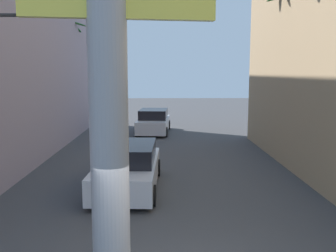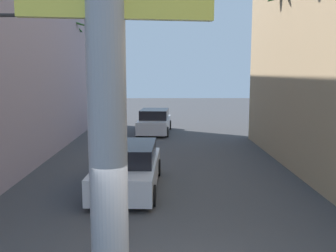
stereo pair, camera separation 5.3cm
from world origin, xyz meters
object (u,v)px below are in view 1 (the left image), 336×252
Objects in this scene: traffic_light_mast at (15,72)px; car_lead at (128,168)px; car_far at (154,122)px; palm_tree_far_left at (66,68)px; palm_tree_mid_right at (293,64)px; street_lamp at (321,51)px; pedestrian_mid_right at (315,153)px.

car_lead is at bearing 33.26° from traffic_light_mast.
traffic_light_mast is 1.22× the size of car_far.
car_lead is 0.66× the size of palm_tree_far_left.
car_lead is 8.89m from palm_tree_mid_right.
street_lamp reaches higher than car_lead.
pedestrian_mid_right is at bearing -60.43° from car_far.
traffic_light_mast is at bearing -163.11° from street_lamp.
traffic_light_mast is 0.74× the size of palm_tree_mid_right.
pedestrian_mid_right is at bearing 8.74° from car_lead.
traffic_light_mast reaches higher than pedestrian_mid_right.
pedestrian_mid_right is at bearing -92.04° from palm_tree_mid_right.
pedestrian_mid_right is at bearing 16.86° from traffic_light_mast.
car_far is 10.69m from palm_tree_mid_right.
street_lamp is 3.73m from pedestrian_mid_right.
street_lamp is at bearing 16.89° from traffic_light_mast.
car_far is at bearing 87.00° from car_lead.
palm_tree_far_left reaches higher than car_far.
traffic_light_mast is 3.35× the size of pedestrian_mid_right.
car_lead is 12.03m from car_far.
street_lamp is at bearing -60.29° from car_far.
car_far is 2.75× the size of pedestrian_mid_right.
street_lamp is at bearing -91.54° from palm_tree_mid_right.
palm_tree_far_left is (-5.35, -1.08, 3.51)m from car_far.
street_lamp is at bearing 8.82° from car_lead.
palm_tree_mid_right reaches higher than palm_tree_far_left.
pedestrian_mid_right is at bearing -152.98° from street_lamp.
palm_tree_far_left is at bearing -168.60° from car_far.
car_far is 6.49m from palm_tree_far_left.
car_far is 0.63× the size of palm_tree_far_left.
car_lead is at bearing -171.18° from street_lamp.
palm_tree_mid_right is (6.33, -7.82, 3.60)m from car_far.
palm_tree_mid_right reaches higher than car_lead.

